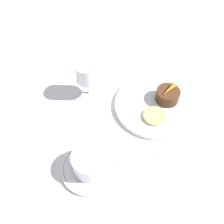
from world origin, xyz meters
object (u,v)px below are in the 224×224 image
object	(u,v)px
dessert_cake	(168,95)
fork	(142,153)
dinner_plate	(155,105)
coffee_cup	(90,162)
wine_glass	(87,74)

from	to	relation	value
dessert_cake	fork	bearing A→B (deg)	161.91
dinner_plate	coffee_cup	world-z (taller)	coffee_cup
coffee_cup	dinner_plate	bearing A→B (deg)	-34.63
wine_glass	dessert_cake	xyz separation A→B (m)	(-0.01, -0.26, -0.05)
wine_glass	dessert_cake	size ratio (longest dim) A/B	1.69
coffee_cup	wine_glass	distance (m)	0.28
coffee_cup	dessert_cake	world-z (taller)	coffee_cup
coffee_cup	wine_glass	bearing A→B (deg)	11.64
wine_glass	dessert_cake	world-z (taller)	wine_glass
dinner_plate	fork	distance (m)	0.18
coffee_cup	dessert_cake	xyz separation A→B (m)	(0.26, -0.20, -0.01)
dinner_plate	dessert_cake	bearing A→B (deg)	-55.08
fork	dessert_cake	world-z (taller)	dessert_cake
dinner_plate	dessert_cake	size ratio (longest dim) A/B	3.47
dinner_plate	fork	bearing A→B (deg)	170.45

